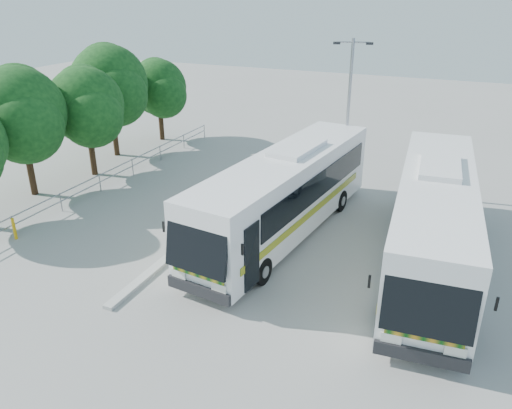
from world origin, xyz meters
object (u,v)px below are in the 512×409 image
at_px(tree_far_b, 21,113).
at_px(tree_far_e, 159,88).
at_px(coach_main, 285,193).
at_px(lamppost, 348,110).
at_px(tree_far_c, 87,105).
at_px(coach_adjacent, 433,219).
at_px(tree_far_d, 110,84).
at_px(bollard, 14,229).

relative_size(tree_far_b, tree_far_e, 1.17).
height_order(coach_main, lamppost, lamppost).
xyz_separation_m(tree_far_c, lamppost, (14.54, 3.63, 0.28)).
relative_size(tree_far_c, coach_adjacent, 0.47).
bearing_deg(lamppost, tree_far_e, 147.98).
xyz_separation_m(tree_far_c, tree_far_d, (-1.19, 3.70, 0.56)).
bearing_deg(tree_far_e, tree_far_b, -91.83).
relative_size(tree_far_c, coach_main, 0.47).
height_order(tree_far_c, lamppost, lamppost).
bearing_deg(tree_far_b, tree_far_d, 92.23).
distance_m(tree_far_b, bollard, 6.85).
height_order(tree_far_d, bollard, tree_far_d).
distance_m(tree_far_d, tree_far_e, 4.65).
height_order(tree_far_d, tree_far_e, tree_far_d).
bearing_deg(tree_far_c, coach_main, -12.09).
bearing_deg(tree_far_b, bollard, -53.10).
distance_m(tree_far_b, tree_far_c, 4.01).
distance_m(tree_far_d, coach_adjacent, 22.31).
relative_size(coach_adjacent, lamppost, 1.69).
distance_m(tree_far_d, coach_main, 16.29).
relative_size(tree_far_b, bollard, 6.75).
relative_size(tree_far_c, tree_far_d, 0.88).
height_order(tree_far_d, lamppost, lamppost).
bearing_deg(bollard, coach_adjacent, 16.47).
bearing_deg(bollard, tree_far_b, 126.90).
xyz_separation_m(coach_adjacent, bollard, (-17.44, -5.16, -1.57)).
distance_m(lamppost, bollard, 17.48).
xyz_separation_m(tree_far_c, tree_far_e, (-0.51, 8.20, -0.37)).
xyz_separation_m(coach_main, bollard, (-11.03, -5.44, -1.54)).
relative_size(tree_far_e, lamppost, 0.72).
height_order(tree_far_b, tree_far_c, tree_far_b).
bearing_deg(tree_far_d, tree_far_b, -87.77).
bearing_deg(tree_far_c, coach_adjacent, -9.04).
height_order(tree_far_b, tree_far_d, tree_far_d).
bearing_deg(coach_adjacent, tree_far_b, 177.75).
xyz_separation_m(tree_far_b, tree_far_e, (0.39, 12.10, -0.68)).
bearing_deg(tree_far_b, coach_adjacent, 2.04).
height_order(tree_far_b, bollard, tree_far_b).
distance_m(tree_far_c, coach_main, 13.93).
bearing_deg(coach_main, coach_adjacent, 4.44).
distance_m(tree_far_d, bollard, 13.26).
bearing_deg(tree_far_d, bollard, -73.27).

